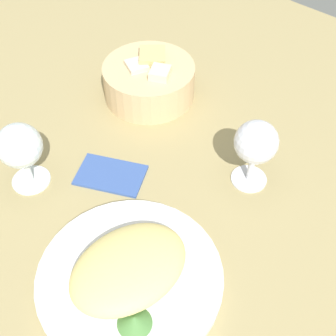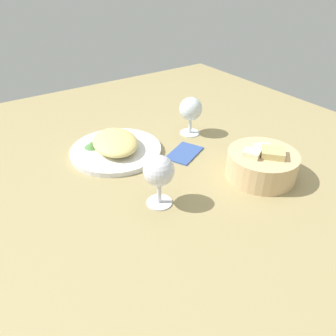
{
  "view_description": "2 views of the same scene",
  "coord_description": "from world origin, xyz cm",
  "px_view_note": "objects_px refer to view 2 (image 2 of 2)",
  "views": [
    {
      "loc": [
        -30.71,
        -31.99,
        57.09
      ],
      "look_at": [
        4.51,
        -1.42,
        4.5
      ],
      "focal_mm": 48.56,
      "sensor_mm": 36.0,
      "label": 1
    },
    {
      "loc": [
        62.27,
        -40.74,
        46.51
      ],
      "look_at": [
        7.67,
        -3.58,
        3.28
      ],
      "focal_mm": 34.42,
      "sensor_mm": 36.0,
      "label": 2
    }
  ],
  "objects_px": {
    "plate": "(116,150)",
    "wine_glass_near": "(159,173)",
    "wine_glass_far": "(191,110)",
    "bread_basket": "(262,164)",
    "folded_napkin": "(184,153)"
  },
  "relations": [
    {
      "from": "plate",
      "to": "wine_glass_near",
      "type": "distance_m",
      "value": 0.27
    },
    {
      "from": "plate",
      "to": "wine_glass_far",
      "type": "relative_size",
      "value": 2.17
    },
    {
      "from": "plate",
      "to": "bread_basket",
      "type": "height_order",
      "value": "bread_basket"
    },
    {
      "from": "plate",
      "to": "bread_basket",
      "type": "distance_m",
      "value": 0.4
    },
    {
      "from": "plate",
      "to": "folded_napkin",
      "type": "height_order",
      "value": "plate"
    },
    {
      "from": "bread_basket",
      "to": "wine_glass_near",
      "type": "relative_size",
      "value": 1.43
    },
    {
      "from": "plate",
      "to": "wine_glass_near",
      "type": "relative_size",
      "value": 2.11
    },
    {
      "from": "plate",
      "to": "wine_glass_far",
      "type": "distance_m",
      "value": 0.26
    },
    {
      "from": "wine_glass_far",
      "to": "plate",
      "type": "bearing_deg",
      "value": -95.1
    },
    {
      "from": "bread_basket",
      "to": "wine_glass_far",
      "type": "xyz_separation_m",
      "value": [
        -0.29,
        -0.0,
        0.04
      ]
    },
    {
      "from": "wine_glass_far",
      "to": "folded_napkin",
      "type": "bearing_deg",
      "value": -44.14
    },
    {
      "from": "plate",
      "to": "wine_glass_near",
      "type": "xyz_separation_m",
      "value": [
        0.26,
        -0.02,
        0.07
      ]
    },
    {
      "from": "plate",
      "to": "folded_napkin",
      "type": "xyz_separation_m",
      "value": [
        0.12,
        0.16,
        -0.0
      ]
    },
    {
      "from": "wine_glass_far",
      "to": "bread_basket",
      "type": "bearing_deg",
      "value": 0.41
    },
    {
      "from": "wine_glass_near",
      "to": "wine_glass_far",
      "type": "xyz_separation_m",
      "value": [
        -0.24,
        0.27,
        -0.0
      ]
    }
  ]
}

